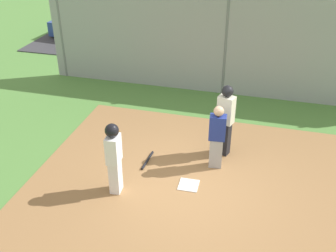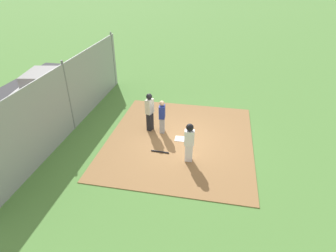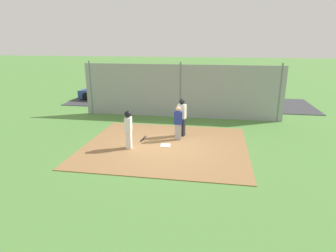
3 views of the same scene
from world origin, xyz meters
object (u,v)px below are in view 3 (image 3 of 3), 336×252
home_plate (165,145)px  catcher (178,123)px  runner (128,127)px  parked_car_blue (106,92)px  umpire (182,116)px  parked_car_red (151,93)px  baseball_bat (143,139)px  parked_car_silver (236,97)px

home_plate → catcher: bearing=-116.2°
runner → parked_car_blue: bearing=111.8°
catcher → umpire: 0.63m
home_plate → parked_car_blue: bearing=-56.0°
home_plate → runner: 1.87m
catcher → runner: size_ratio=0.96×
catcher → parked_car_red: (3.32, -8.74, -0.25)m
baseball_bat → parked_car_blue: size_ratio=0.18×
home_plate → parked_car_silver: bearing=-111.6°
catcher → runner: runner is taller
runner → parked_car_red: size_ratio=0.39×
home_plate → catcher: 1.31m
catcher → parked_car_blue: (6.91, -8.66, -0.25)m
umpire → home_plate: bearing=-1.8°
runner → parked_car_red: 10.33m
parked_car_silver → parked_car_blue: size_ratio=1.02×
catcher → umpire: umpire is taller
home_plate → catcher: (-0.45, -0.91, 0.82)m
catcher → baseball_bat: 1.84m
umpire → parked_car_silver: bearing=176.2°
umpire → parked_car_silver: size_ratio=0.42×
baseball_bat → parked_car_blue: (5.28, -8.92, 0.55)m
baseball_bat → parked_car_silver: bearing=-27.1°
catcher → parked_car_red: size_ratio=0.37×
runner → parked_car_silver: runner is taller
runner → parked_car_blue: size_ratio=0.39×
runner → parked_car_red: runner is taller
baseball_bat → umpire: bearing=-61.1°
parked_car_silver → home_plate: bearing=59.0°
umpire → runner: size_ratio=1.10×
catcher → runner: bearing=-58.1°
parked_car_red → parked_car_silver: bearing=-8.9°
parked_car_silver → parked_car_blue: same height
baseball_bat → parked_car_silver: parked_car_silver is taller
umpire → runner: 2.93m
parked_car_blue → parked_car_red: bearing=6.2°
home_plate → parked_car_silver: size_ratio=0.10×
runner → parked_car_silver: size_ratio=0.38×
parked_car_red → parked_car_blue: 3.59m
home_plate → parked_car_red: bearing=-73.4°
home_plate → umpire: bearing=-109.8°
runner → home_plate: bearing=17.1°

